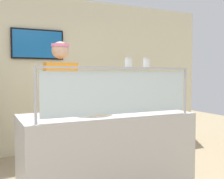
# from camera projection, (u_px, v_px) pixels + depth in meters

# --- Properties ---
(shop_rear_unit) EXTENTS (6.16, 0.13, 2.70)m
(shop_rear_unit) POSITION_uv_depth(u_px,v_px,m) (55.00, 75.00, 4.83)
(shop_rear_unit) COLOR beige
(shop_rear_unit) RESTS_ON ground
(serving_counter) EXTENTS (1.76, 0.75, 0.95)m
(serving_counter) POSITION_uv_depth(u_px,v_px,m) (106.00, 158.00, 2.90)
(serving_counter) COLOR #BCB7B2
(serving_counter) RESTS_ON ground
(sneeze_guard) EXTENTS (1.59, 0.06, 0.48)m
(sneeze_guard) POSITION_uv_depth(u_px,v_px,m) (120.00, 86.00, 2.58)
(sneeze_guard) COLOR #B2B5BC
(sneeze_guard) RESTS_ON serving_counter
(pizza_tray) EXTENTS (0.42, 0.42, 0.04)m
(pizza_tray) POSITION_uv_depth(u_px,v_px,m) (92.00, 113.00, 2.80)
(pizza_tray) COLOR #9EA0A8
(pizza_tray) RESTS_ON serving_counter
(pizza_server) EXTENTS (0.11, 0.29, 0.01)m
(pizza_server) POSITION_uv_depth(u_px,v_px,m) (90.00, 111.00, 2.76)
(pizza_server) COLOR #ADAFB7
(pizza_server) RESTS_ON pizza_tray
(parmesan_shaker) EXTENTS (0.07, 0.07, 0.09)m
(parmesan_shaker) POSITION_uv_depth(u_px,v_px,m) (128.00, 63.00, 2.61)
(parmesan_shaker) COLOR white
(parmesan_shaker) RESTS_ON sneeze_guard
(pepper_flake_shaker) EXTENTS (0.07, 0.07, 0.09)m
(pepper_flake_shaker) POSITION_uv_depth(u_px,v_px,m) (146.00, 63.00, 2.69)
(pepper_flake_shaker) COLOR white
(pepper_flake_shaker) RESTS_ON sneeze_guard
(worker_figure) EXTENTS (0.41, 0.50, 1.76)m
(worker_figure) POSITION_uv_depth(u_px,v_px,m) (61.00, 103.00, 3.36)
(worker_figure) COLOR #23232D
(worker_figure) RESTS_ON ground
(prep_shelf) EXTENTS (0.70, 0.55, 0.90)m
(prep_shelf) POSITION_uv_depth(u_px,v_px,m) (142.00, 123.00, 5.09)
(prep_shelf) COLOR #B7BABF
(prep_shelf) RESTS_ON ground
(pizza_box_stack) EXTENTS (0.51, 0.50, 0.18)m
(pizza_box_stack) POSITION_uv_depth(u_px,v_px,m) (142.00, 94.00, 5.05)
(pizza_box_stack) COLOR silver
(pizza_box_stack) RESTS_ON prep_shelf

